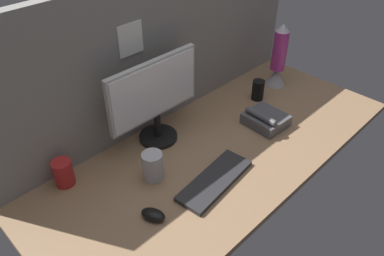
% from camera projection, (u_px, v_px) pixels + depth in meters
% --- Properties ---
extents(ground_plane, '(1.80, 0.80, 0.03)m').
position_uv_depth(ground_plane, '(218.00, 149.00, 1.75)').
color(ground_plane, '#8C6B4C').
extents(cubicle_wall_back, '(1.80, 0.06, 0.71)m').
position_uv_depth(cubicle_wall_back, '(161.00, 51.00, 1.74)').
color(cubicle_wall_back, gray).
rests_on(cubicle_wall_back, ground_plane).
extents(monitor, '(0.48, 0.18, 0.40)m').
position_uv_depth(monitor, '(155.00, 97.00, 1.66)').
color(monitor, black).
rests_on(monitor, ground_plane).
extents(keyboard, '(0.38, 0.17, 0.02)m').
position_uv_depth(keyboard, '(215.00, 180.00, 1.56)').
color(keyboard, '#262628').
rests_on(keyboard, ground_plane).
extents(mouse, '(0.09, 0.11, 0.03)m').
position_uv_depth(mouse, '(153.00, 215.00, 1.40)').
color(mouse, black).
rests_on(mouse, ground_plane).
extents(mug_red_plastic, '(0.08, 0.08, 0.12)m').
position_uv_depth(mug_red_plastic, '(63.00, 173.00, 1.52)').
color(mug_red_plastic, red).
rests_on(mug_red_plastic, ground_plane).
extents(mug_steel, '(0.09, 0.09, 0.12)m').
position_uv_depth(mug_steel, '(153.00, 166.00, 1.55)').
color(mug_steel, '#B2B2B7').
rests_on(mug_steel, ground_plane).
extents(mug_black_travel, '(0.06, 0.06, 0.11)m').
position_uv_depth(mug_black_travel, '(258.00, 90.00, 2.04)').
color(mug_black_travel, black).
rests_on(mug_black_travel, ground_plane).
extents(lava_lamp, '(0.11, 0.11, 0.36)m').
position_uv_depth(lava_lamp, '(278.00, 60.00, 2.10)').
color(lava_lamp, '#A5A5AD').
rests_on(lava_lamp, ground_plane).
extents(desk_phone, '(0.18, 0.20, 0.09)m').
position_uv_depth(desk_phone, '(265.00, 119.00, 1.86)').
color(desk_phone, '#4C4C51').
rests_on(desk_phone, ground_plane).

